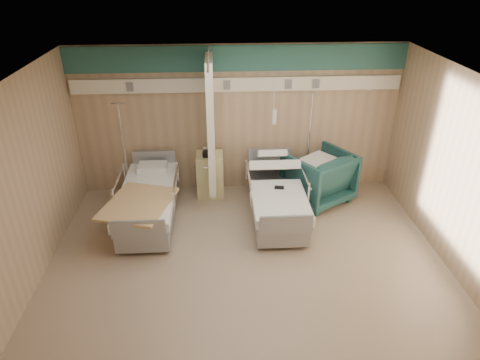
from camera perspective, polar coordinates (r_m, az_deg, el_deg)
The scene contains 13 objects.
ground at distance 6.58m, azimuth 0.95°, elevation -11.37°, with size 6.00×5.00×0.00m, color #89725F.
room_walls at distance 5.81m, azimuth 0.61°, elevation 4.60°, with size 6.04×5.04×2.82m.
bed_right at distance 7.51m, azimuth 4.81°, elevation -2.98°, with size 1.00×2.16×0.63m, color silver, non-canonical shape.
bed_left at distance 7.54m, azimuth -12.02°, elevation -3.43°, with size 1.00×2.16×0.63m, color silver, non-canonical shape.
bedside_cabinet at distance 8.17m, azimuth -4.01°, elevation 0.69°, with size 0.50×0.48×0.85m, color #D1C582.
visitor_armchair at distance 8.10m, azimuth 10.41°, elevation 0.50°, with size 1.05×1.08×0.98m, color #1C4848.
waffle_blanket at distance 7.82m, azimuth 10.68°, elevation 3.72°, with size 0.60×0.53×0.07m, color silver.
iv_stand_right at distance 8.43m, azimuth 8.82°, elevation 1.14°, with size 0.35×0.35×1.97m.
iv_stand_left at distance 8.27m, azimuth -14.65°, elevation -0.14°, with size 0.34×0.34×1.91m.
call_remote at distance 7.29m, azimuth 5.25°, elevation -1.00°, with size 0.16×0.07×0.04m, color black.
tan_blanket at distance 6.99m, azimuth -13.40°, elevation -3.07°, with size 0.95×1.20×0.04m, color tan.
toiletry_bag at distance 7.89m, azimuth -4.20°, elevation 3.51°, with size 0.21×0.13×0.11m, color black.
white_cup at distance 7.99m, azimuth -4.65°, elevation 3.88°, with size 0.09×0.09×0.13m, color white.
Camera 1 is at (-0.41, -5.06, 4.18)m, focal length 32.00 mm.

